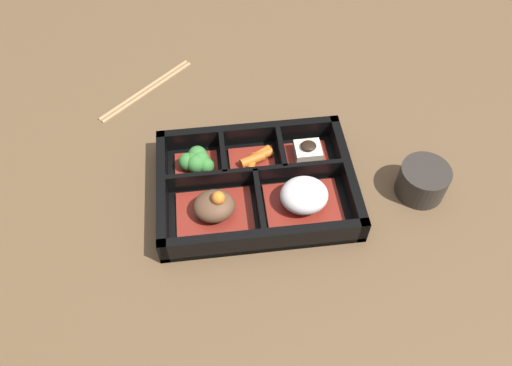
{
  "coord_description": "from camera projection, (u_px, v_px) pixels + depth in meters",
  "views": [
    {
      "loc": [
        0.06,
        0.46,
        0.65
      ],
      "look_at": [
        0.0,
        0.0,
        0.03
      ],
      "focal_mm": 35.0,
      "sensor_mm": 36.0,
      "label": 1
    }
  ],
  "objects": [
    {
      "name": "bowl_greens",
      "position": [
        196.0,
        162.0,
        0.8
      ],
      "size": [
        0.07,
        0.06,
        0.04
      ],
      "color": "maroon",
      "rests_on": "bento_base"
    },
    {
      "name": "bowl_carrots",
      "position": [
        254.0,
        159.0,
        0.82
      ],
      "size": [
        0.07,
        0.06,
        0.02
      ],
      "color": "maroon",
      "rests_on": "bento_base"
    },
    {
      "name": "bowl_rice",
      "position": [
        304.0,
        197.0,
        0.75
      ],
      "size": [
        0.12,
        0.09,
        0.05
      ],
      "color": "maroon",
      "rests_on": "bento_base"
    },
    {
      "name": "ground_plane",
      "position": [
        256.0,
        192.0,
        0.8
      ],
      "size": [
        3.0,
        3.0,
        0.0
      ],
      "primitive_type": "plane",
      "color": "brown"
    },
    {
      "name": "bowl_stew",
      "position": [
        214.0,
        208.0,
        0.75
      ],
      "size": [
        0.12,
        0.09,
        0.05
      ],
      "color": "maroon",
      "rests_on": "bento_base"
    },
    {
      "name": "bento_base",
      "position": [
        256.0,
        191.0,
        0.79
      ],
      "size": [
        0.3,
        0.22,
        0.01
      ],
      "color": "black",
      "rests_on": "ground_plane"
    },
    {
      "name": "tea_cup",
      "position": [
        423.0,
        180.0,
        0.78
      ],
      "size": [
        0.08,
        0.08,
        0.05
      ],
      "color": "#2D2823",
      "rests_on": "ground_plane"
    },
    {
      "name": "chopsticks",
      "position": [
        146.0,
        89.0,
        0.94
      ],
      "size": [
        0.17,
        0.15,
        0.01
      ],
      "color": "#A87F51",
      "rests_on": "ground_plane"
    },
    {
      "name": "bowl_tofu",
      "position": [
        308.0,
        153.0,
        0.82
      ],
      "size": [
        0.07,
        0.06,
        0.03
      ],
      "color": "maroon",
      "rests_on": "bento_base"
    },
    {
      "name": "bento_rim",
      "position": [
        256.0,
        182.0,
        0.78
      ],
      "size": [
        0.3,
        0.22,
        0.05
      ],
      "color": "black",
      "rests_on": "ground_plane"
    }
  ]
}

